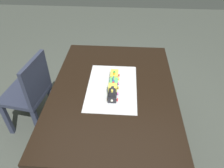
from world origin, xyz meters
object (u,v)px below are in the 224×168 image
Objects in this scene: cake_locomotive at (113,93)px; birthday_candle at (114,78)px; chair at (30,92)px; cake_car_hopper_mint_green at (114,84)px; dining_table at (113,99)px; cake_car_flatbed_lemon at (115,75)px.

cake_locomotive is 2.58× the size of birthday_candle.
birthday_candle reaches higher than chair.
cake_car_hopper_mint_green is (0.13, -0.00, -0.02)m from cake_locomotive.
birthday_candle is (0.02, -0.00, 0.21)m from dining_table.
cake_locomotive is 0.13m from birthday_candle.
cake_car_flatbed_lemon is 1.84× the size of birthday_candle.
cake_locomotive is at bearing 180.00° from cake_car_hopper_mint_green.
dining_table is 0.19m from cake_locomotive.
cake_locomotive reaches higher than cake_car_flatbed_lemon.
cake_car_flatbed_lemon is (0.14, -0.00, 0.14)m from dining_table.
chair is at bearing 78.12° from cake_car_hopper_mint_green.
cake_car_hopper_mint_green is 1.00× the size of cake_car_flatbed_lemon.
chair reaches higher than cake_car_flatbed_lemon.
cake_car_hopper_mint_green reaches higher than dining_table.
dining_table is at bearing 84.94° from chair.
birthday_candle is (-0.12, 0.00, 0.07)m from cake_car_flatbed_lemon.
birthday_candle reaches higher than cake_car_flatbed_lemon.
chair reaches higher than dining_table.
chair is at bearing 85.99° from cake_car_flatbed_lemon.
birthday_candle reaches higher than cake_locomotive.
cake_car_flatbed_lemon is at bearing -0.00° from cake_locomotive.
cake_locomotive is at bearing 180.00° from cake_car_flatbed_lemon.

